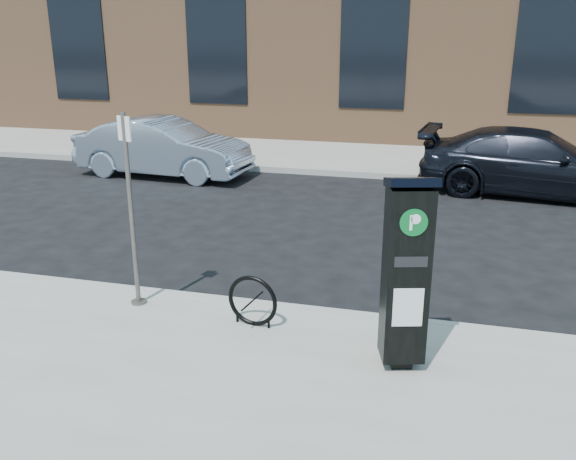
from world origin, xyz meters
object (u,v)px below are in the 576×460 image
(sign_pole, at_px, (131,213))
(car_silver, at_px, (163,148))
(parking_kiosk, at_px, (406,272))
(car_dark, at_px, (534,163))
(bike_rack, at_px, (252,301))

(sign_pole, relative_size, car_silver, 0.57)
(parking_kiosk, relative_size, car_silver, 0.48)
(sign_pole, distance_m, car_silver, 8.07)
(parking_kiosk, distance_m, car_dark, 8.83)
(parking_kiosk, distance_m, car_silver, 10.48)
(parking_kiosk, relative_size, bike_rack, 3.25)
(sign_pole, relative_size, car_dark, 0.50)
(bike_rack, height_order, car_silver, car_silver)
(car_silver, xyz_separation_m, car_dark, (8.89, 0.43, 0.00))
(parking_kiosk, distance_m, bike_rack, 2.04)
(bike_rack, height_order, car_dark, car_dark)
(car_silver, bearing_deg, car_dark, -83.23)
(car_dark, bearing_deg, sign_pole, 150.27)
(bike_rack, relative_size, car_silver, 0.15)
(parking_kiosk, bearing_deg, car_dark, 59.40)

